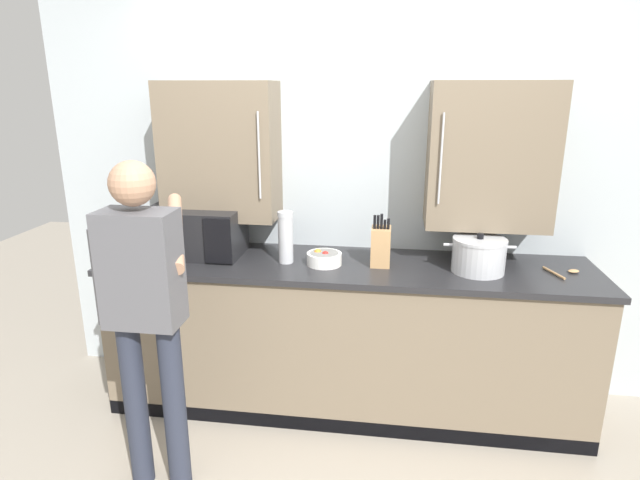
# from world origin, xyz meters

# --- Properties ---
(back_wall_tiled) EXTENTS (3.92, 0.44, 2.88)m
(back_wall_tiled) POSITION_xyz_m (0.00, 1.10, 1.47)
(back_wall_tiled) COLOR #B2BCC1
(back_wall_tiled) RESTS_ON ground_plane
(counter_unit) EXTENTS (2.87, 0.67, 0.94)m
(counter_unit) POSITION_xyz_m (0.00, 0.78, 0.47)
(counter_unit) COLOR #756651
(counter_unit) RESTS_ON ground_plane
(microwave_oven) EXTENTS (0.59, 0.75, 0.29)m
(microwave_oven) POSITION_xyz_m (-0.97, 0.81, 1.08)
(microwave_oven) COLOR black
(microwave_oven) RESTS_ON counter_unit
(thermos_flask) EXTENTS (0.09, 0.09, 0.31)m
(thermos_flask) POSITION_xyz_m (-0.35, 0.74, 1.09)
(thermos_flask) COLOR #B7BABF
(thermos_flask) RESTS_ON counter_unit
(stock_pot) EXTENTS (0.39, 0.30, 0.22)m
(stock_pot) POSITION_xyz_m (0.74, 0.74, 1.04)
(stock_pot) COLOR #B7BABF
(stock_pot) RESTS_ON counter_unit
(knife_block) EXTENTS (0.11, 0.15, 0.31)m
(knife_block) POSITION_xyz_m (0.20, 0.78, 1.05)
(knife_block) COLOR tan
(knife_block) RESTS_ON counter_unit
(wooden_spoon) EXTENTS (0.19, 0.18, 0.02)m
(wooden_spoon) POSITION_xyz_m (1.22, 0.77, 0.95)
(wooden_spoon) COLOR tan
(wooden_spoon) RESTS_ON counter_unit
(fruit_bowl) EXTENTS (0.20, 0.20, 0.09)m
(fruit_bowl) POSITION_xyz_m (-0.13, 0.74, 0.98)
(fruit_bowl) COLOR white
(fruit_bowl) RESTS_ON counter_unit
(person_figure) EXTENTS (0.44, 0.65, 1.64)m
(person_figure) POSITION_xyz_m (-0.86, -0.03, 0.98)
(person_figure) COLOR #282D3D
(person_figure) RESTS_ON ground_plane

